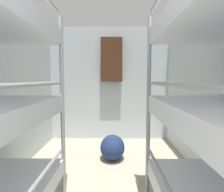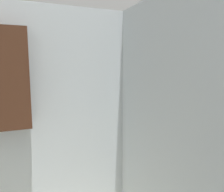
% 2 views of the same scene
% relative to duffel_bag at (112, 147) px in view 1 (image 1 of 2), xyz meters
% --- Properties ---
extents(wall_back, '(2.62, 0.06, 2.39)m').
position_rel_duffel_bag_xyz_m(wall_back, '(-0.07, 1.16, 1.00)').
color(wall_back, silver).
rests_on(wall_back, ground_plane).
extents(duffel_bag, '(0.39, 0.51, 0.39)m').
position_rel_duffel_bag_xyz_m(duffel_bag, '(0.00, 0.00, 0.00)').
color(duffel_bag, navy).
rests_on(duffel_bag, ground_plane).
extents(hanging_coat, '(0.44, 0.12, 0.90)m').
position_rel_duffel_bag_xyz_m(hanging_coat, '(-0.02, 1.01, 1.50)').
color(hanging_coat, '#472819').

